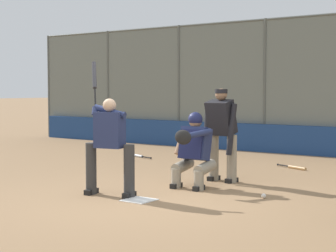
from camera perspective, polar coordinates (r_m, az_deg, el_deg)
ground_plane at (r=8.41m, az=-2.95°, el=-7.57°), size 160.00×160.00×0.00m
home_plate_marker at (r=8.41m, az=-2.95°, el=-7.53°), size 0.43×0.43×0.01m
backstop_fence at (r=14.50m, az=14.70°, el=4.38°), size 19.25×0.08×3.51m
padding_wall at (r=14.46m, az=14.47°, el=-1.47°), size 18.78×0.18×0.73m
bleachers_beyond at (r=18.42m, az=8.55°, el=0.39°), size 13.42×3.05×1.80m
batter_at_plate at (r=8.72m, az=-5.99°, el=-1.72°), size 1.07×0.57×2.11m
catcher_behind_plate at (r=9.40m, az=2.56°, el=-2.31°), size 0.67×0.78×1.27m
umpire_home at (r=10.01m, az=5.45°, el=-0.61°), size 0.68×0.44×1.67m
spare_bat_near_backstop at (r=13.69m, az=-3.06°, el=-3.05°), size 0.86×0.32×0.07m
spare_bat_by_padding at (r=11.96m, az=12.77°, el=-4.12°), size 0.78×0.37×0.07m
baseball_loose at (r=8.68m, az=9.69°, el=-7.01°), size 0.07×0.07×0.07m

